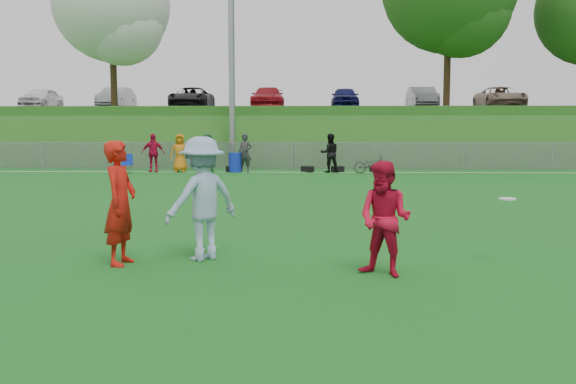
{
  "coord_description": "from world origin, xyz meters",
  "views": [
    {
      "loc": [
        0.75,
        -10.15,
        2.08
      ],
      "look_at": [
        0.38,
        0.5,
        0.96
      ],
      "focal_mm": 40.0,
      "sensor_mm": 36.0,
      "label": 1
    }
  ],
  "objects_px": {
    "player_blue": "(202,199)",
    "bicycle": "(372,164)",
    "player_red_center": "(385,219)",
    "player_red_left": "(120,203)",
    "recycling_bin": "(235,162)",
    "frisbee": "(507,199)"
  },
  "relations": [
    {
      "from": "frisbee",
      "to": "player_red_left",
      "type": "bearing_deg",
      "value": -177.87
    },
    {
      "from": "bicycle",
      "to": "player_red_left",
      "type": "bearing_deg",
      "value": -178.68
    },
    {
      "from": "player_red_center",
      "to": "frisbee",
      "type": "height_order",
      "value": "player_red_center"
    },
    {
      "from": "recycling_bin",
      "to": "bicycle",
      "type": "distance_m",
      "value": 6.0
    },
    {
      "from": "player_blue",
      "to": "recycling_bin",
      "type": "xyz_separation_m",
      "value": [
        -1.65,
        18.48,
        -0.52
      ]
    },
    {
      "from": "player_red_left",
      "to": "recycling_bin",
      "type": "xyz_separation_m",
      "value": [
        -0.5,
        18.86,
        -0.5
      ]
    },
    {
      "from": "player_red_center",
      "to": "recycling_bin",
      "type": "bearing_deg",
      "value": 133.82
    },
    {
      "from": "player_red_left",
      "to": "player_red_center",
      "type": "distance_m",
      "value": 3.89
    },
    {
      "from": "player_red_left",
      "to": "bicycle",
      "type": "height_order",
      "value": "player_red_left"
    },
    {
      "from": "player_red_left",
      "to": "bicycle",
      "type": "relative_size",
      "value": 1.2
    },
    {
      "from": "player_red_center",
      "to": "bicycle",
      "type": "xyz_separation_m",
      "value": [
        1.61,
        18.62,
        -0.39
      ]
    },
    {
      "from": "player_blue",
      "to": "recycling_bin",
      "type": "height_order",
      "value": "player_blue"
    },
    {
      "from": "player_red_left",
      "to": "player_blue",
      "type": "distance_m",
      "value": 1.22
    },
    {
      "from": "player_blue",
      "to": "bicycle",
      "type": "xyz_separation_m",
      "value": [
        4.29,
        17.63,
        -0.55
      ]
    },
    {
      "from": "player_red_center",
      "to": "frisbee",
      "type": "distance_m",
      "value": 2.08
    },
    {
      "from": "frisbee",
      "to": "bicycle",
      "type": "relative_size",
      "value": 0.16
    },
    {
      "from": "bicycle",
      "to": "player_blue",
      "type": "bearing_deg",
      "value": -175.54
    },
    {
      "from": "player_red_left",
      "to": "frisbee",
      "type": "distance_m",
      "value": 5.75
    },
    {
      "from": "player_red_left",
      "to": "player_red_center",
      "type": "relative_size",
      "value": 1.16
    },
    {
      "from": "player_blue",
      "to": "player_red_center",
      "type": "bearing_deg",
      "value": 118.54
    },
    {
      "from": "player_blue",
      "to": "bicycle",
      "type": "distance_m",
      "value": 18.15
    },
    {
      "from": "player_blue",
      "to": "bicycle",
      "type": "bearing_deg",
      "value": -144.91
    }
  ]
}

